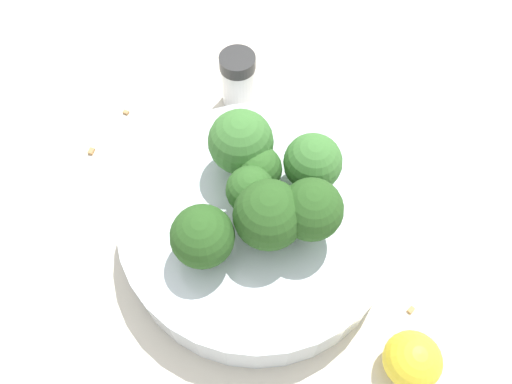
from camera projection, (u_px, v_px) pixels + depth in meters
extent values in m
plane|color=beige|center=(256.00, 235.00, 0.44)|extent=(3.00, 3.00, 0.00)
cylinder|color=silver|center=(256.00, 224.00, 0.42)|extent=(0.23, 0.23, 0.04)
cylinder|color=#84AD66|center=(240.00, 158.00, 0.41)|extent=(0.03, 0.03, 0.03)
sphere|color=#3D7533|center=(239.00, 142.00, 0.39)|extent=(0.05, 0.05, 0.05)
cylinder|color=#84AD66|center=(266.00, 229.00, 0.38)|extent=(0.02, 0.02, 0.03)
sphere|color=#28511E|center=(267.00, 215.00, 0.36)|extent=(0.05, 0.05, 0.05)
cylinder|color=#84AD66|center=(203.00, 247.00, 0.37)|extent=(0.02, 0.02, 0.02)
sphere|color=#28511E|center=(201.00, 236.00, 0.36)|extent=(0.05, 0.05, 0.05)
cylinder|color=#8EB770|center=(307.00, 224.00, 0.38)|extent=(0.02, 0.02, 0.03)
sphere|color=#28511E|center=(310.00, 210.00, 0.36)|extent=(0.05, 0.05, 0.05)
cylinder|color=#8EB770|center=(261.00, 180.00, 0.40)|extent=(0.01, 0.01, 0.02)
sphere|color=#2D5B23|center=(261.00, 169.00, 0.39)|extent=(0.04, 0.04, 0.04)
cylinder|color=#7A9E5B|center=(309.00, 175.00, 0.41)|extent=(0.03, 0.03, 0.02)
sphere|color=#3D7533|center=(311.00, 162.00, 0.39)|extent=(0.05, 0.05, 0.05)
cylinder|color=#8EB770|center=(249.00, 204.00, 0.39)|extent=(0.02, 0.02, 0.03)
sphere|color=#2D5B23|center=(249.00, 191.00, 0.37)|extent=(0.04, 0.04, 0.04)
cylinder|color=silver|center=(237.00, 84.00, 0.50)|extent=(0.03, 0.03, 0.05)
cylinder|color=#2D2D2D|center=(236.00, 62.00, 0.47)|extent=(0.04, 0.04, 0.01)
sphere|color=yellow|center=(411.00, 360.00, 0.37)|extent=(0.04, 0.04, 0.04)
cube|color=#AD7F4C|center=(90.00, 150.00, 0.48)|extent=(0.01, 0.01, 0.01)
cube|color=#AD7F4C|center=(124.00, 112.00, 0.51)|extent=(0.01, 0.01, 0.01)
cube|color=#AD7F4C|center=(410.00, 309.00, 0.40)|extent=(0.01, 0.01, 0.01)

